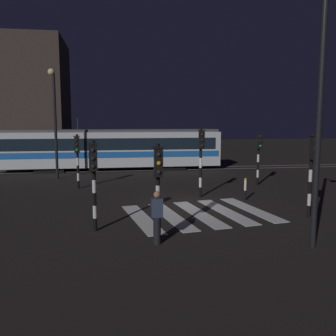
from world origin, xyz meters
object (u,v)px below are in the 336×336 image
(street_lamp_near_kerb, at_px, (325,87))
(traffic_light_corner_near_right, at_px, (312,162))
(traffic_light_corner_far_right, at_px, (259,150))
(bollard_island_edge, at_px, (245,189))
(traffic_light_median_centre, at_px, (201,152))
(tram, at_px, (112,148))
(traffic_light_kerb_mid_left, at_px, (158,177))
(traffic_light_corner_far_left, at_px, (77,153))
(street_lamp_trackside_left, at_px, (54,111))
(traffic_light_corner_near_left, at_px, (94,172))
(pedestrian_waiting_at_kerb, at_px, (157,217))

(street_lamp_near_kerb, bearing_deg, traffic_light_corner_near_right, 62.86)
(traffic_light_corner_far_right, distance_m, bollard_island_edge, 4.86)
(traffic_light_median_centre, relative_size, tram, 0.20)
(street_lamp_near_kerb, distance_m, bollard_island_edge, 8.23)
(traffic_light_kerb_mid_left, relative_size, traffic_light_corner_far_left, 1.01)
(traffic_light_corner_far_right, relative_size, tram, 0.19)
(traffic_light_corner_far_left, xyz_separation_m, street_lamp_trackside_left, (-1.73, 3.73, 2.49))
(traffic_light_kerb_mid_left, bearing_deg, bollard_island_edge, 46.75)
(traffic_light_kerb_mid_left, height_order, bollard_island_edge, traffic_light_kerb_mid_left)
(street_lamp_trackside_left, relative_size, tram, 0.41)
(traffic_light_corner_near_right, bearing_deg, traffic_light_kerb_mid_left, -164.48)
(traffic_light_median_centre, bearing_deg, traffic_light_corner_near_right, -53.60)
(traffic_light_corner_far_right, bearing_deg, traffic_light_corner_near_left, -139.65)
(street_lamp_trackside_left, relative_size, bollard_island_edge, 6.48)
(traffic_light_corner_far_left, bearing_deg, pedestrian_waiting_at_kerb, -71.95)
(pedestrian_waiting_at_kerb, bearing_deg, bollard_island_edge, 48.26)
(traffic_light_kerb_mid_left, relative_size, bollard_island_edge, 2.85)
(traffic_light_median_centre, xyz_separation_m, tram, (-4.46, 11.29, -0.59))
(traffic_light_corner_near_right, relative_size, traffic_light_kerb_mid_left, 1.09)
(bollard_island_edge, bearing_deg, traffic_light_corner_near_right, -68.64)
(traffic_light_median_centre, height_order, pedestrian_waiting_at_kerb, traffic_light_median_centre)
(traffic_light_corner_near_right, height_order, traffic_light_kerb_mid_left, traffic_light_corner_near_right)
(tram, bearing_deg, traffic_light_corner_far_left, -104.00)
(street_lamp_trackside_left, bearing_deg, tram, 48.24)
(street_lamp_trackside_left, bearing_deg, bollard_island_edge, -38.96)
(traffic_light_corner_near_right, distance_m, street_lamp_near_kerb, 4.68)
(traffic_light_kerb_mid_left, height_order, traffic_light_corner_near_left, traffic_light_corner_near_left)
(bollard_island_edge, bearing_deg, street_lamp_near_kerb, -93.17)
(traffic_light_corner_far_right, distance_m, traffic_light_corner_far_left, 10.76)
(traffic_light_corner_far_right, distance_m, pedestrian_waiting_at_kerb, 12.25)
(traffic_light_kerb_mid_left, bearing_deg, traffic_light_corner_near_left, 149.17)
(traffic_light_corner_far_right, distance_m, traffic_light_corner_near_right, 7.55)
(traffic_light_median_centre, xyz_separation_m, traffic_light_corner_far_left, (-6.42, 3.43, -0.27))
(traffic_light_corner_near_left, xyz_separation_m, street_lamp_trackside_left, (-3.04, 12.28, 2.43))
(traffic_light_kerb_mid_left, height_order, traffic_light_median_centre, traffic_light_median_centre)
(bollard_island_edge, bearing_deg, traffic_light_corner_near_left, -150.18)
(traffic_light_corner_far_right, relative_size, street_lamp_trackside_left, 0.46)
(traffic_light_corner_near_right, relative_size, traffic_light_corner_far_left, 1.09)
(tram, bearing_deg, traffic_light_corner_far_right, -43.68)
(traffic_light_median_centre, height_order, traffic_light_corner_near_left, traffic_light_median_centre)
(traffic_light_corner_far_right, height_order, traffic_light_median_centre, traffic_light_median_centre)
(traffic_light_corner_near_right, relative_size, traffic_light_median_centre, 0.97)
(street_lamp_near_kerb, xyz_separation_m, tram, (-6.07, 19.35, -3.10))
(traffic_light_corner_far_left, relative_size, street_lamp_trackside_left, 0.44)
(traffic_light_median_centre, distance_m, pedestrian_waiting_at_kerb, 7.58)
(traffic_light_kerb_mid_left, xyz_separation_m, traffic_light_median_centre, (3.01, 6.37, 0.26))
(traffic_light_corner_far_right, height_order, street_lamp_near_kerb, street_lamp_near_kerb)
(traffic_light_corner_near_left, bearing_deg, traffic_light_corner_far_right, 40.35)
(pedestrian_waiting_at_kerb, bearing_deg, street_lamp_near_kerb, -15.43)
(traffic_light_corner_near_right, relative_size, pedestrian_waiting_at_kerb, 2.01)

